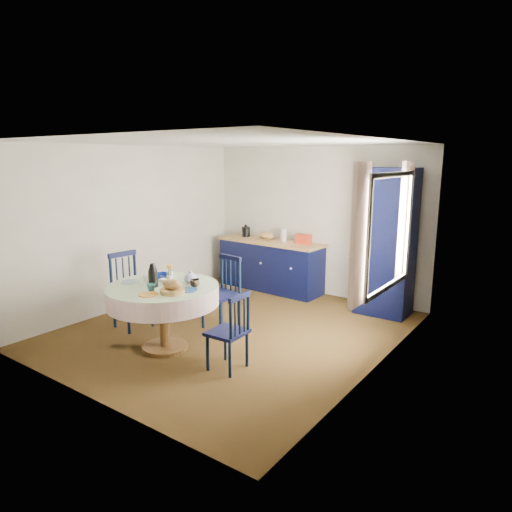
{
  "coord_description": "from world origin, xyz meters",
  "views": [
    {
      "loc": [
        3.68,
        -4.62,
        2.3
      ],
      "look_at": [
        0.23,
        0.2,
        1.03
      ],
      "focal_mm": 32.0,
      "sensor_mm": 36.0,
      "label": 1
    }
  ],
  "objects_px": {
    "kitchen_counter": "(271,264)",
    "chair_left": "(130,290)",
    "pantry_cabinet": "(387,243)",
    "chair_right": "(230,331)",
    "cobalt_bowl": "(162,276)",
    "dining_table": "(164,296)",
    "mug_d": "(170,274)",
    "chair_far": "(223,292)",
    "mug_a": "(149,278)",
    "mug_b": "(151,288)",
    "mug_c": "(195,283)"
  },
  "relations": [
    {
      "from": "pantry_cabinet",
      "to": "mug_a",
      "type": "relative_size",
      "value": 16.41
    },
    {
      "from": "chair_far",
      "to": "mug_b",
      "type": "xyz_separation_m",
      "value": [
        -0.02,
        -1.25,
        0.35
      ]
    },
    {
      "from": "chair_far",
      "to": "cobalt_bowl",
      "type": "bearing_deg",
      "value": -108.02
    },
    {
      "from": "chair_left",
      "to": "chair_right",
      "type": "distance_m",
      "value": 1.98
    },
    {
      "from": "kitchen_counter",
      "to": "dining_table",
      "type": "distance_m",
      "value": 3.0
    },
    {
      "from": "kitchen_counter",
      "to": "chair_left",
      "type": "bearing_deg",
      "value": -98.74
    },
    {
      "from": "chair_far",
      "to": "mug_a",
      "type": "height_order",
      "value": "chair_far"
    },
    {
      "from": "kitchen_counter",
      "to": "chair_left",
      "type": "distance_m",
      "value": 2.73
    },
    {
      "from": "pantry_cabinet",
      "to": "mug_b",
      "type": "bearing_deg",
      "value": -118.32
    },
    {
      "from": "chair_left",
      "to": "cobalt_bowl",
      "type": "relative_size",
      "value": 4.49
    },
    {
      "from": "kitchen_counter",
      "to": "pantry_cabinet",
      "type": "height_order",
      "value": "pantry_cabinet"
    },
    {
      "from": "chair_left",
      "to": "mug_d",
      "type": "height_order",
      "value": "chair_left"
    },
    {
      "from": "chair_left",
      "to": "dining_table",
      "type": "bearing_deg",
      "value": -99.36
    },
    {
      "from": "dining_table",
      "to": "chair_right",
      "type": "height_order",
      "value": "dining_table"
    },
    {
      "from": "chair_left",
      "to": "mug_d",
      "type": "relative_size",
      "value": 10.4
    },
    {
      "from": "cobalt_bowl",
      "to": "mug_b",
      "type": "bearing_deg",
      "value": -54.03
    },
    {
      "from": "chair_left",
      "to": "chair_right",
      "type": "height_order",
      "value": "chair_left"
    },
    {
      "from": "chair_left",
      "to": "chair_right",
      "type": "bearing_deg",
      "value": -90.19
    },
    {
      "from": "kitchen_counter",
      "to": "mug_b",
      "type": "distance_m",
      "value": 3.28
    },
    {
      "from": "chair_far",
      "to": "mug_d",
      "type": "distance_m",
      "value": 0.83
    },
    {
      "from": "dining_table",
      "to": "chair_far",
      "type": "bearing_deg",
      "value": 84.5
    },
    {
      "from": "mug_c",
      "to": "mug_d",
      "type": "relative_size",
      "value": 1.14
    },
    {
      "from": "chair_far",
      "to": "mug_c",
      "type": "xyz_separation_m",
      "value": [
        0.25,
        -0.81,
        0.35
      ]
    },
    {
      "from": "chair_left",
      "to": "mug_c",
      "type": "xyz_separation_m",
      "value": [
        1.32,
        -0.1,
        0.33
      ]
    },
    {
      "from": "mug_a",
      "to": "mug_b",
      "type": "xyz_separation_m",
      "value": [
        0.32,
        -0.25,
        -0.01
      ]
    },
    {
      "from": "chair_left",
      "to": "mug_a",
      "type": "bearing_deg",
      "value": -104.55
    },
    {
      "from": "mug_b",
      "to": "cobalt_bowl",
      "type": "xyz_separation_m",
      "value": [
        -0.35,
        0.48,
        -0.02
      ]
    },
    {
      "from": "dining_table",
      "to": "mug_d",
      "type": "bearing_deg",
      "value": 123.4
    },
    {
      "from": "kitchen_counter",
      "to": "mug_d",
      "type": "relative_size",
      "value": 19.99
    },
    {
      "from": "mug_d",
      "to": "cobalt_bowl",
      "type": "height_order",
      "value": "mug_d"
    },
    {
      "from": "kitchen_counter",
      "to": "chair_left",
      "type": "height_order",
      "value": "kitchen_counter"
    },
    {
      "from": "kitchen_counter",
      "to": "mug_c",
      "type": "distance_m",
      "value": 2.91
    },
    {
      "from": "chair_far",
      "to": "mug_d",
      "type": "relative_size",
      "value": 9.98
    },
    {
      "from": "mug_b",
      "to": "mug_c",
      "type": "height_order",
      "value": "mug_b"
    },
    {
      "from": "chair_far",
      "to": "chair_right",
      "type": "bearing_deg",
      "value": -39.12
    },
    {
      "from": "chair_far",
      "to": "mug_d",
      "type": "xyz_separation_m",
      "value": [
        -0.3,
        -0.69,
        0.35
      ]
    },
    {
      "from": "mug_d",
      "to": "cobalt_bowl",
      "type": "distance_m",
      "value": 0.11
    },
    {
      "from": "pantry_cabinet",
      "to": "chair_right",
      "type": "bearing_deg",
      "value": -104.83
    },
    {
      "from": "mug_a",
      "to": "mug_c",
      "type": "distance_m",
      "value": 0.62
    },
    {
      "from": "kitchen_counter",
      "to": "cobalt_bowl",
      "type": "distance_m",
      "value": 2.76
    },
    {
      "from": "mug_a",
      "to": "cobalt_bowl",
      "type": "distance_m",
      "value": 0.24
    },
    {
      "from": "chair_left",
      "to": "mug_c",
      "type": "relative_size",
      "value": 9.13
    },
    {
      "from": "dining_table",
      "to": "chair_left",
      "type": "bearing_deg",
      "value": 163.73
    },
    {
      "from": "kitchen_counter",
      "to": "mug_b",
      "type": "height_order",
      "value": "kitchen_counter"
    },
    {
      "from": "dining_table",
      "to": "chair_right",
      "type": "bearing_deg",
      "value": 2.26
    },
    {
      "from": "mug_b",
      "to": "mug_c",
      "type": "relative_size",
      "value": 0.87
    },
    {
      "from": "chair_left",
      "to": "mug_c",
      "type": "bearing_deg",
      "value": -87.46
    },
    {
      "from": "mug_c",
      "to": "cobalt_bowl",
      "type": "relative_size",
      "value": 0.49
    },
    {
      "from": "mug_a",
      "to": "chair_far",
      "type": "bearing_deg",
      "value": 71.01
    },
    {
      "from": "chair_right",
      "to": "mug_b",
      "type": "distance_m",
      "value": 1.04
    }
  ]
}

